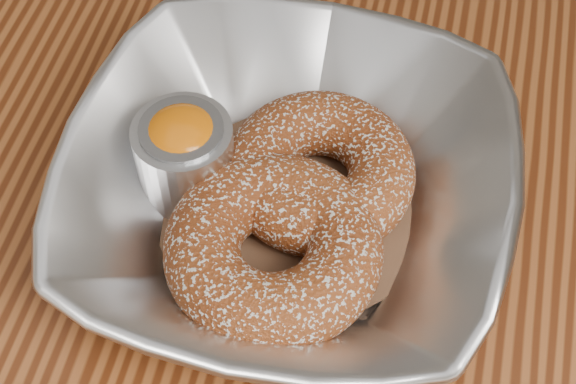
% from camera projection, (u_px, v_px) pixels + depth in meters
% --- Properties ---
extents(table, '(1.20, 0.80, 0.75)m').
position_uv_depth(table, '(175.00, 311.00, 0.58)').
color(table, brown).
rests_on(table, ground_plane).
extents(serving_bowl, '(0.24, 0.24, 0.06)m').
position_uv_depth(serving_bowl, '(288.00, 192.00, 0.48)').
color(serving_bowl, silver).
rests_on(serving_bowl, table).
extents(parchment, '(0.20, 0.20, 0.00)m').
position_uv_depth(parchment, '(288.00, 213.00, 0.50)').
color(parchment, brown).
rests_on(parchment, table).
extents(donut_back, '(0.14, 0.14, 0.04)m').
position_uv_depth(donut_back, '(320.00, 171.00, 0.49)').
color(donut_back, brown).
rests_on(donut_back, parchment).
extents(donut_front, '(0.13, 0.13, 0.04)m').
position_uv_depth(donut_front, '(273.00, 249.00, 0.46)').
color(donut_front, brown).
rests_on(donut_front, parchment).
extents(ramekin, '(0.06, 0.06, 0.06)m').
position_uv_depth(ramekin, '(185.00, 154.00, 0.49)').
color(ramekin, silver).
rests_on(ramekin, table).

